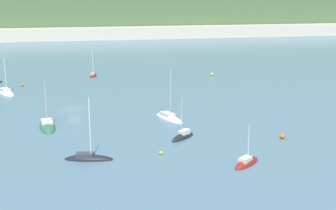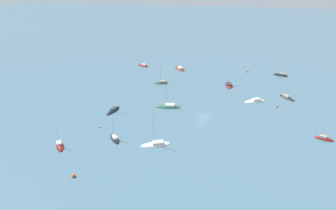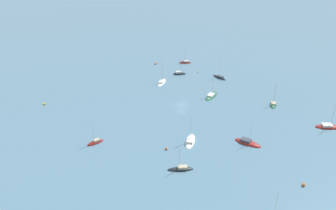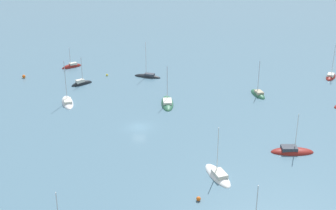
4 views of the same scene
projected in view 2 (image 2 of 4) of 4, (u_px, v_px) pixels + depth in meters
ground_plane at (203, 117)px, 82.93m from camera, size 600.00×600.00×0.00m
sailboat_0 at (229, 85)px, 106.05m from camera, size 7.77×3.42×8.16m
sailboat_1 at (156, 145)px, 69.71m from camera, size 5.36×8.36×10.14m
sailboat_2 at (168, 107)px, 89.10m from camera, size 3.84×8.91×9.36m
sailboat_3 at (114, 139)px, 71.96m from camera, size 5.07×4.78×7.69m
sailboat_4 at (113, 111)px, 86.58m from camera, size 7.18×3.23×9.81m
sailboat_5 at (161, 83)px, 108.08m from camera, size 4.10×6.40×8.99m
sailboat_6 at (287, 98)px, 95.30m from camera, size 5.93×5.67×6.75m
sailboat_7 at (180, 69)px, 123.80m from camera, size 8.13×6.82×10.98m
sailboat_8 at (143, 66)px, 127.60m from camera, size 4.30×6.47×9.41m
sailboat_9 at (255, 101)px, 92.98m from camera, size 5.67×8.04×9.03m
sailboat_10 at (281, 75)px, 115.93m from camera, size 3.23×6.31×8.30m
sailboat_11 at (60, 146)px, 69.07m from camera, size 5.26×4.88×6.57m
sailboat_12 at (324, 139)px, 72.03m from camera, size 2.70×5.08×7.77m
mooring_buoy_0 at (248, 71)px, 119.98m from camera, size 0.77×0.77×0.77m
mooring_buoy_1 at (277, 106)px, 89.03m from camera, size 0.67×0.67×0.67m
mooring_buoy_2 at (99, 127)px, 77.38m from camera, size 0.51×0.51×0.51m
mooring_buoy_3 at (73, 175)px, 58.74m from camera, size 0.84×0.84×0.84m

